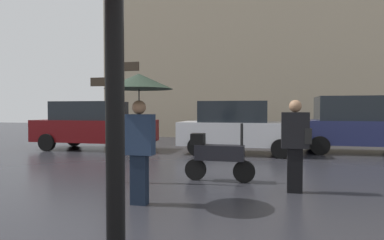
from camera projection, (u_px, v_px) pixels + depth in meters
pedestrian_with_umbrella at (139, 100)px, 5.25m from camera, size 1.08×1.08×2.09m
pedestrian_with_bag at (296, 140)px, 6.02m from camera, size 0.52×0.24×1.70m
parked_scooter at (217, 155)px, 6.99m from camera, size 1.49×0.32×1.23m
parked_car_left at (94, 125)px, 12.56m from camera, size 4.51×1.91×1.82m
parked_car_right at (238, 127)px, 11.35m from camera, size 4.11×1.86×1.80m
parked_car_distant at (356, 125)px, 11.55m from camera, size 4.24×1.96×1.98m
street_signpost at (114, 105)px, 6.84m from camera, size 1.08×0.08×2.65m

